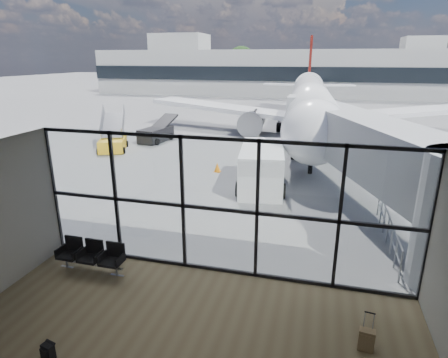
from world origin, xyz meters
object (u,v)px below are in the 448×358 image
at_px(suitcase, 366,340).
at_px(mobile_stairs, 113,142).
at_px(backpack, 48,351).
at_px(belt_loader, 157,133).
at_px(airliner, 310,101).
at_px(service_van, 262,167).
at_px(seating_row, 92,254).

xyz_separation_m(suitcase, mobile_stairs, (-16.59, 16.73, 0.31)).
bearing_deg(backpack, belt_loader, 121.53).
bearing_deg(backpack, suitcase, 29.92).
distance_m(suitcase, mobile_stairs, 23.56).
height_order(airliner, service_van, airliner).
relative_size(airliner, service_van, 6.82).
relative_size(seating_row, backpack, 5.39).
height_order(backpack, airliner, airliner).
distance_m(airliner, service_van, 17.29).
distance_m(seating_row, backpack, 3.92).
bearing_deg(suitcase, mobile_stairs, 141.76).
xyz_separation_m(suitcase, belt_loader, (-14.73, 20.48, 0.37)).
bearing_deg(suitcase, service_van, 118.45).
xyz_separation_m(backpack, suitcase, (7.18, 2.17, 0.09)).
relative_size(backpack, suitcase, 0.43).
relative_size(backpack, belt_loader, 0.10).
distance_m(suitcase, belt_loader, 25.22).
bearing_deg(service_van, mobile_stairs, 147.55).
bearing_deg(belt_loader, mobile_stairs, -108.09).
bearing_deg(airliner, suitcase, -87.76).
distance_m(seating_row, suitcase, 8.54).
height_order(backpack, suitcase, suitcase).
bearing_deg(service_van, belt_loader, 130.10).
distance_m(seating_row, service_van, 10.40).
bearing_deg(seating_row, mobile_stairs, 119.31).
xyz_separation_m(seating_row, mobile_stairs, (-8.19, 15.19, 0.05)).
height_order(service_van, belt_loader, service_van).
relative_size(suitcase, mobile_stairs, 0.25).
height_order(seating_row, suitcase, seating_row).
xyz_separation_m(seating_row, airliner, (5.71, 26.70, 2.27)).
distance_m(seating_row, belt_loader, 19.97).
relative_size(service_van, mobile_stairs, 1.32).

